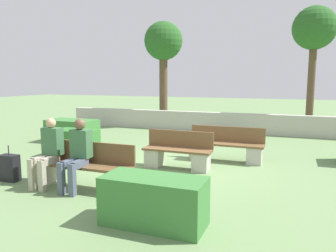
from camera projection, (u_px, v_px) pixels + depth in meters
ground_plane at (174, 166)px, 7.95m from camera, size 60.00×60.00×0.00m
perimeter_wall at (221, 122)px, 13.00m from camera, size 13.63×0.30×0.78m
bench_front at (81, 169)px, 6.36m from camera, size 2.16×0.49×0.87m
bench_left_side at (177, 155)px, 7.72m from camera, size 1.63×0.48×0.87m
bench_right_side at (226, 148)px, 8.42m from camera, size 1.92×0.48×0.87m
person_seated_man at (77, 151)px, 6.16m from camera, size 0.38×0.63×1.35m
person_seated_woman at (48, 149)px, 6.40m from camera, size 0.38×0.63×1.33m
hedge_block_near_left at (154, 201)px, 4.70m from camera, size 1.49×0.67×0.71m
hedge_block_near_right at (76, 143)px, 8.97m from camera, size 1.17×0.67×0.73m
hedge_block_mid_left at (72, 131)px, 10.99m from camera, size 1.64×0.89×0.75m
suitcase at (10, 168)px, 6.75m from camera, size 0.39×0.22×0.75m
tree_leftmost at (163, 45)px, 14.42m from camera, size 1.69×1.69×4.62m
tree_center_left at (314, 31)px, 12.58m from camera, size 1.66×1.66×4.88m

